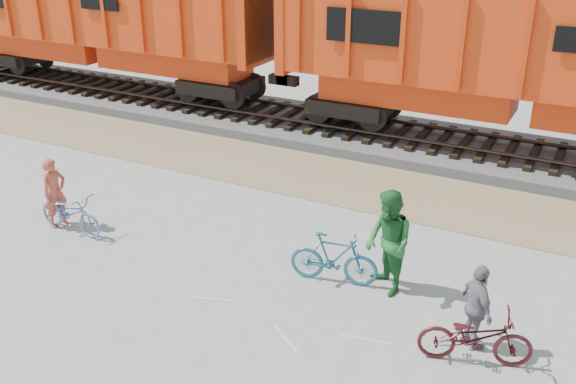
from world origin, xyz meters
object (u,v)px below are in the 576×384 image
Objects in this scene: hopper_car_left at (103,17)px; bicycle_blue at (70,213)px; bicycle_maroon at (475,337)px; person_solo at (55,193)px; person_woman at (477,307)px; bicycle_teal at (334,258)px; person_man at (388,243)px; hopper_car_center at (532,58)px.

hopper_car_left is 7.92× the size of bicycle_blue.
bicycle_maroon is 9.53m from person_solo.
hopper_car_left is 18.29m from person_woman.
bicycle_teal is 1.13m from person_man.
bicycle_blue is at bearing -132.09° from hopper_car_center.
hopper_car_left is 6.89× the size of person_man.
hopper_car_center is (15.00, 0.00, 0.00)m from hopper_car_left.
person_man is 2.11m from person_woman.
hopper_car_left reaches higher than bicycle_maroon.
bicycle_teal is at bearing -125.64° from person_man.
person_solo reaches higher than bicycle_maroon.
hopper_car_left reaches higher than person_solo.
person_solo is (6.40, -8.87, -2.19)m from hopper_car_left.
hopper_car_center reaches higher than bicycle_blue.
hopper_car_center is 9.23m from person_woman.
hopper_car_left and hopper_car_center have the same top height.
person_man is (-1.96, 1.35, 0.55)m from bicycle_maroon.
bicycle_teal is 0.85× the size of person_man.
hopper_car_center is at bearing -25.34° from bicycle_teal.
bicycle_teal is 0.96× the size of bicycle_maroon.
person_woman is at bearing -87.62° from bicycle_blue.
person_woman is (-0.10, 0.40, 0.29)m from bicycle_maroon.
bicycle_teal is 6.60m from person_solo.
hopper_car_left is at bearing 21.39° from person_woman.
bicycle_maroon is (2.96, -1.15, -0.05)m from bicycle_teal.
bicycle_teal is at bearing -80.41° from bicycle_blue.
person_man is (13.95, -7.97, -1.99)m from hopper_car_left.
person_woman reaches higher than bicycle_blue.
hopper_car_center is 7.92× the size of bicycle_blue.
hopper_car_left is 15.00m from hopper_car_center.
person_woman is at bearing 16.01° from person_man.
bicycle_teal is at bearing -78.18° from person_solo.
bicycle_teal reaches higher than bicycle_blue.
bicycle_blue is 1.16× the size of person_woman.
person_man is 1.33× the size of person_woman.
bicycle_maroon is at bearing -86.98° from person_solo.
hopper_car_left is 11.60m from bicycle_blue.
hopper_car_left reaches higher than person_woman.
person_woman reaches higher than bicycle_maroon.
bicycle_teal is at bearing -104.06° from hopper_car_center.
bicycle_teal is 3.18m from bicycle_maroon.
bicycle_blue is (-8.10, -8.97, -2.54)m from hopper_car_center.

